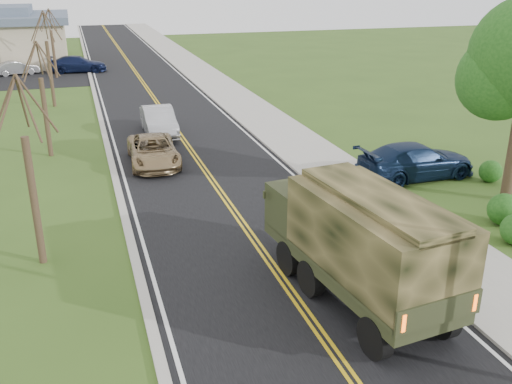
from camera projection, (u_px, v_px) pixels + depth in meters
name	position (u px, v px, depth m)	size (l,w,h in m)	color
road	(145.00, 85.00, 47.12)	(8.00, 120.00, 0.01)	black
curb_right	(194.00, 82.00, 48.26)	(0.30, 120.00, 0.12)	#9E998E
sidewalk_right	(214.00, 81.00, 48.75)	(3.20, 120.00, 0.10)	#9E998E
curb_left	(93.00, 88.00, 45.95)	(0.30, 120.00, 0.10)	#9E998E
bare_tree_a	(32.00, 186.00, 17.53)	(1.93, 2.26, 6.08)	#38281C
bare_tree_b	(45.00, 108.00, 28.26)	(1.83, 2.14, 5.73)	#38281C
bare_tree_c	(50.00, 66.00, 38.83)	(2.04, 2.39, 6.42)	#38281C
bare_tree_d	(53.00, 48.00, 49.59)	(1.88, 2.20, 5.91)	#38281C
military_truck	(360.00, 237.00, 15.62)	(3.22, 7.18, 3.46)	black
suv_champagne	(153.00, 151.00, 27.60)	(2.27, 4.91, 1.37)	#947B54
sedan_silver	(159.00, 121.00, 32.61)	(1.68, 4.81, 1.58)	#AAAAAE
pickup_navy	(416.00, 161.00, 25.74)	(2.25, 5.54, 1.61)	#101F3B
lot_car_silver	(17.00, 68.00, 51.74)	(1.32, 3.78, 1.25)	#9E9EA3
lot_car_navy	(78.00, 64.00, 53.04)	(2.11, 5.19, 1.51)	#0F1739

